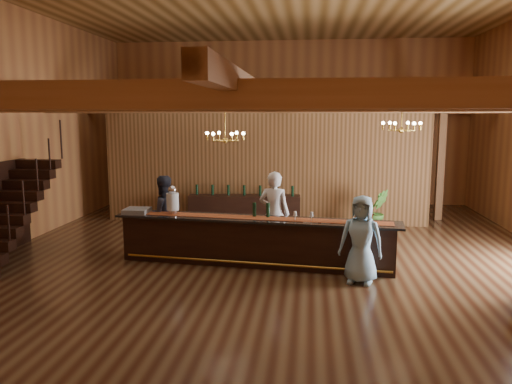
# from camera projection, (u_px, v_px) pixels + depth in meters

# --- Properties ---
(floor) EXTENTS (14.00, 14.00, 0.00)m
(floor) POSITION_uv_depth(u_px,v_px,m) (272.00, 258.00, 10.63)
(floor) COLOR brown
(floor) RESTS_ON ground
(wall_back) EXTENTS (12.00, 0.10, 5.50)m
(wall_back) POSITION_uv_depth(u_px,v_px,m) (288.00, 123.00, 17.09)
(wall_back) COLOR #B2723B
(wall_back) RESTS_ON floor
(wall_front) EXTENTS (12.00, 0.10, 5.50)m
(wall_front) POSITION_uv_depth(u_px,v_px,m) (194.00, 153.00, 3.34)
(wall_front) COLOR #B2723B
(wall_front) RESTS_ON floor
(beam_grid) EXTENTS (11.90, 13.90, 0.39)m
(beam_grid) POSITION_uv_depth(u_px,v_px,m) (275.00, 104.00, 10.64)
(beam_grid) COLOR #9E6940
(beam_grid) RESTS_ON wall_left
(support_posts) EXTENTS (9.20, 10.20, 3.20)m
(support_posts) POSITION_uv_depth(u_px,v_px,m) (271.00, 187.00, 9.90)
(support_posts) COLOR #9E6940
(support_posts) RESTS_ON floor
(partition_wall) EXTENTS (9.00, 0.18, 3.10)m
(partition_wall) POSITION_uv_depth(u_px,v_px,m) (264.00, 168.00, 13.89)
(partition_wall) COLOR brown
(partition_wall) RESTS_ON floor
(staircase) EXTENTS (1.00, 2.80, 2.00)m
(staircase) POSITION_uv_depth(u_px,v_px,m) (8.00, 213.00, 10.34)
(staircase) COLOR black
(staircase) RESTS_ON floor
(backroom_boxes) EXTENTS (4.10, 0.60, 1.10)m
(backroom_boxes) POSITION_uv_depth(u_px,v_px,m) (276.00, 193.00, 15.99)
(backroom_boxes) COLOR black
(backroom_boxes) RESTS_ON floor
(tasting_bar) EXTENTS (5.82, 1.37, 0.97)m
(tasting_bar) POSITION_uv_depth(u_px,v_px,m) (255.00, 241.00, 10.08)
(tasting_bar) COLOR black
(tasting_bar) RESTS_ON floor
(beverage_dispenser) EXTENTS (0.26, 0.26, 0.60)m
(beverage_dispenser) POSITION_uv_depth(u_px,v_px,m) (173.00, 200.00, 10.40)
(beverage_dispenser) COLOR silver
(beverage_dispenser) RESTS_ON tasting_bar
(glass_rack_tray) EXTENTS (0.50, 0.50, 0.10)m
(glass_rack_tray) POSITION_uv_depth(u_px,v_px,m) (137.00, 211.00, 10.51)
(glass_rack_tray) COLOR gray
(glass_rack_tray) RESTS_ON tasting_bar
(raffle_drum) EXTENTS (0.34, 0.24, 0.30)m
(raffle_drum) POSITION_uv_depth(u_px,v_px,m) (364.00, 214.00, 9.47)
(raffle_drum) COLOR #A66F3A
(raffle_drum) RESTS_ON tasting_bar
(bar_bottle_0) EXTENTS (0.07, 0.07, 0.30)m
(bar_bottle_0) POSITION_uv_depth(u_px,v_px,m) (254.00, 210.00, 10.10)
(bar_bottle_0) COLOR black
(bar_bottle_0) RESTS_ON tasting_bar
(bar_bottle_1) EXTENTS (0.07, 0.07, 0.30)m
(bar_bottle_1) POSITION_uv_depth(u_px,v_px,m) (268.00, 210.00, 10.04)
(bar_bottle_1) COLOR black
(bar_bottle_1) RESTS_ON tasting_bar
(backbar_shelf) EXTENTS (3.05, 0.68, 0.85)m
(backbar_shelf) POSITION_uv_depth(u_px,v_px,m) (244.00, 211.00, 13.63)
(backbar_shelf) COLOR black
(backbar_shelf) RESTS_ON floor
(chandelier_left) EXTENTS (0.80, 0.80, 0.78)m
(chandelier_left) POSITION_uv_depth(u_px,v_px,m) (225.00, 136.00, 10.35)
(chandelier_left) COLOR gold
(chandelier_left) RESTS_ON beam_grid
(chandelier_right) EXTENTS (0.80, 0.80, 0.57)m
(chandelier_right) POSITION_uv_depth(u_px,v_px,m) (402.00, 126.00, 10.40)
(chandelier_right) COLOR gold
(chandelier_right) RESTS_ON beam_grid
(bartender) EXTENTS (0.73, 0.55, 1.83)m
(bartender) POSITION_uv_depth(u_px,v_px,m) (274.00, 214.00, 10.71)
(bartender) COLOR silver
(bartender) RESTS_ON floor
(staff_second) EXTENTS (1.06, 1.01, 1.72)m
(staff_second) POSITION_uv_depth(u_px,v_px,m) (163.00, 215.00, 10.87)
(staff_second) COLOR #252733
(staff_second) RESTS_ON floor
(guest) EXTENTS (0.89, 0.70, 1.60)m
(guest) POSITION_uv_depth(u_px,v_px,m) (361.00, 240.00, 8.93)
(guest) COLOR #88B7D3
(guest) RESTS_ON floor
(floor_plant) EXTENTS (0.77, 0.69, 1.15)m
(floor_plant) POSITION_uv_depth(u_px,v_px,m) (376.00, 211.00, 12.75)
(floor_plant) COLOR #3C7125
(floor_plant) RESTS_ON floor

